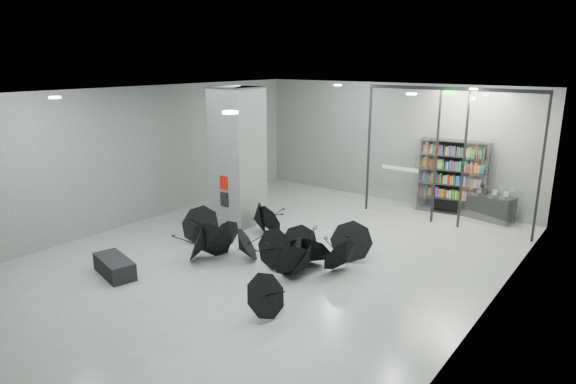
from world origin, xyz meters
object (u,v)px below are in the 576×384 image
Objects in this scene: shop_counter at (490,207)px; umbrella_cluster at (269,251)px; bench at (114,266)px; bookshelf at (452,177)px; column at (238,157)px.

umbrella_cluster is at bearing -103.55° from shop_counter.
bookshelf is (4.42, 9.26, 0.96)m from bench.
umbrella_cluster is at bearing -116.19° from bookshelf.
shop_counter is at bearing 63.20° from umbrella_cluster.
umbrella_cluster is (2.35, 2.68, 0.09)m from bench.
column reaches higher than bookshelf.
shop_counter is 7.35m from umbrella_cluster.
bookshelf reaches higher than umbrella_cluster.
column is 3.64m from umbrella_cluster.
bookshelf reaches higher than bench.
umbrella_cluster is (-3.31, -6.56, -0.11)m from shop_counter.
bookshelf is 0.43× the size of umbrella_cluster.
bookshelf is at bearing 45.21° from column.
column reaches higher than shop_counter.
column is at bearing 145.22° from umbrella_cluster.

